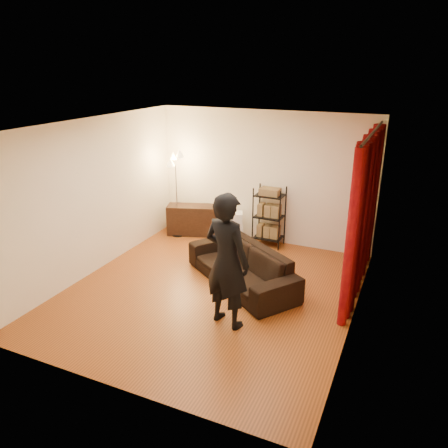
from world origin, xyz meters
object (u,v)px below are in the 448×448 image
at_px(media_cabinet, 193,220).
at_px(storage_boxes, 234,226).
at_px(sofa, 241,266).
at_px(wire_shelf, 269,217).
at_px(floor_lamp, 177,195).
at_px(person, 227,261).

height_order(media_cabinet, storage_boxes, media_cabinet).
xyz_separation_m(sofa, wire_shelf, (-0.12, 1.80, 0.29)).
height_order(wire_shelf, floor_lamp, floor_lamp).
distance_m(storage_boxes, floor_lamp, 1.38).
height_order(person, storage_boxes, person).
bearing_deg(floor_lamp, media_cabinet, 38.94).
xyz_separation_m(sofa, media_cabinet, (-1.83, 1.72, -0.00)).
height_order(sofa, media_cabinet, sofa).
relative_size(sofa, person, 1.15).
relative_size(sofa, media_cabinet, 2.02).
height_order(sofa, storage_boxes, sofa).
bearing_deg(sofa, storage_boxes, 151.82).
bearing_deg(floor_lamp, person, -48.95).
bearing_deg(storage_boxes, media_cabinet, -179.47).
bearing_deg(media_cabinet, wire_shelf, -15.90).
distance_m(person, floor_lamp, 3.59).
distance_m(sofa, person, 1.40).
relative_size(sofa, wire_shelf, 1.82).
bearing_deg(person, storage_boxes, -53.58).
distance_m(media_cabinet, storage_boxes, 0.95).
bearing_deg(media_cabinet, sofa, -61.79).
relative_size(person, storage_boxes, 3.15).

